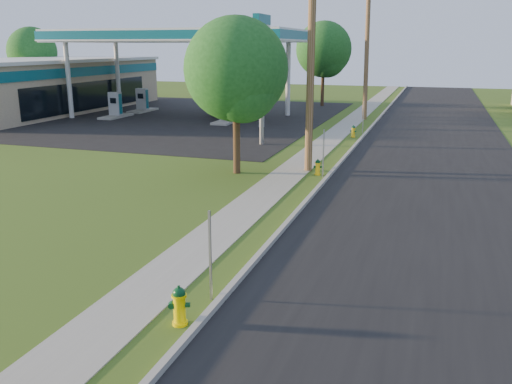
% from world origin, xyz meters
% --- Properties ---
extents(road, '(8.00, 120.00, 0.02)m').
position_xyz_m(road, '(4.50, 10.00, 0.01)').
color(road, black).
rests_on(road, ground).
extents(curb, '(0.15, 120.00, 0.15)m').
position_xyz_m(curb, '(0.50, 10.00, 0.07)').
color(curb, '#9D9A8F').
rests_on(curb, ground).
extents(sidewalk, '(1.50, 120.00, 0.03)m').
position_xyz_m(sidewalk, '(-1.25, 10.00, 0.01)').
color(sidewalk, gray).
rests_on(sidewalk, ground).
extents(forecourt, '(26.00, 28.00, 0.02)m').
position_xyz_m(forecourt, '(-16.00, 32.00, 0.01)').
color(forecourt, black).
rests_on(forecourt, ground).
extents(utility_pole_mid, '(1.40, 0.32, 9.80)m').
position_xyz_m(utility_pole_mid, '(-0.60, 17.00, 4.95)').
color(utility_pole_mid, brown).
rests_on(utility_pole_mid, ground).
extents(utility_pole_far, '(1.40, 0.32, 9.50)m').
position_xyz_m(utility_pole_far, '(-0.60, 35.00, 4.80)').
color(utility_pole_far, brown).
rests_on(utility_pole_far, ground).
extents(sign_post_near, '(0.05, 0.04, 2.00)m').
position_xyz_m(sign_post_near, '(0.25, 4.20, 1.00)').
color(sign_post_near, gray).
rests_on(sign_post_near, ground).
extents(sign_post_mid, '(0.05, 0.04, 2.00)m').
position_xyz_m(sign_post_mid, '(0.25, 16.00, 1.00)').
color(sign_post_mid, gray).
rests_on(sign_post_mid, ground).
extents(sign_post_far, '(0.05, 0.04, 2.00)m').
position_xyz_m(sign_post_far, '(0.25, 28.20, 1.00)').
color(sign_post_far, gray).
rests_on(sign_post_far, ground).
extents(gas_canopy, '(18.18, 9.18, 6.40)m').
position_xyz_m(gas_canopy, '(-14.00, 32.00, 5.90)').
color(gas_canopy, silver).
rests_on(gas_canopy, ground).
extents(fuel_pump_nw, '(1.20, 3.20, 1.90)m').
position_xyz_m(fuel_pump_nw, '(-18.50, 30.00, 0.72)').
color(fuel_pump_nw, '#9D9A8F').
rests_on(fuel_pump_nw, ground).
extents(fuel_pump_ne, '(1.20, 3.20, 1.90)m').
position_xyz_m(fuel_pump_ne, '(-9.50, 30.00, 0.72)').
color(fuel_pump_ne, '#9D9A8F').
rests_on(fuel_pump_ne, ground).
extents(fuel_pump_sw, '(1.20, 3.20, 1.90)m').
position_xyz_m(fuel_pump_sw, '(-18.50, 34.00, 0.72)').
color(fuel_pump_sw, '#9D9A8F').
rests_on(fuel_pump_sw, ground).
extents(fuel_pump_se, '(1.20, 3.20, 1.90)m').
position_xyz_m(fuel_pump_se, '(-9.50, 34.00, 0.72)').
color(fuel_pump_se, '#9D9A8F').
rests_on(fuel_pump_se, ground).
extents(convenience_store, '(10.40, 22.40, 4.25)m').
position_xyz_m(convenience_store, '(-26.98, 32.00, 2.13)').
color(convenience_store, tan).
rests_on(convenience_store, ground).
extents(price_pylon, '(0.34, 2.04, 6.85)m').
position_xyz_m(price_pylon, '(-4.50, 22.50, 5.43)').
color(price_pylon, gray).
rests_on(price_pylon, ground).
extents(tree_verge, '(4.28, 4.28, 6.48)m').
position_xyz_m(tree_verge, '(-3.30, 15.54, 4.17)').
color(tree_verge, '#3A2A1A').
rests_on(tree_verge, ground).
extents(tree_lot, '(4.89, 4.89, 7.41)m').
position_xyz_m(tree_lot, '(-5.29, 43.03, 4.77)').
color(tree_lot, '#3A2A1A').
rests_on(tree_lot, ground).
extents(tree_back, '(4.65, 4.65, 7.05)m').
position_xyz_m(tree_back, '(-32.92, 38.69, 4.54)').
color(tree_back, '#3A2A1A').
rests_on(tree_back, ground).
extents(hydrant_near, '(0.43, 0.38, 0.82)m').
position_xyz_m(hydrant_near, '(0.09, 3.01, 0.40)').
color(hydrant_near, '#F8DC00').
rests_on(hydrant_near, ground).
extents(hydrant_mid, '(0.36, 0.32, 0.68)m').
position_xyz_m(hydrant_mid, '(-0.04, 16.35, 0.33)').
color(hydrant_mid, yellow).
rests_on(hydrant_mid, ground).
extents(hydrant_far, '(0.38, 0.34, 0.73)m').
position_xyz_m(hydrant_far, '(-0.08, 26.55, 0.36)').
color(hydrant_far, yellow).
rests_on(hydrant_far, ground).
extents(car_silver, '(4.91, 2.91, 1.57)m').
position_xyz_m(car_silver, '(-9.98, 33.11, 0.78)').
color(car_silver, '#A2A4A9').
rests_on(car_silver, ground).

